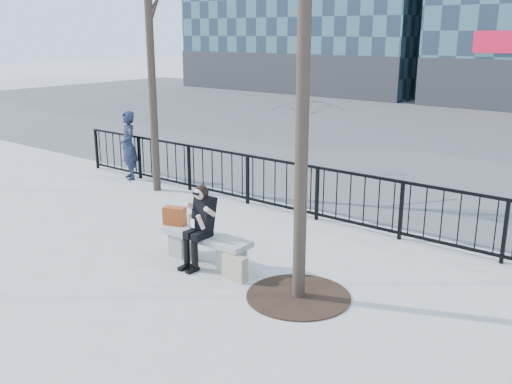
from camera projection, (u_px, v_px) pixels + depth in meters
The scene contains 10 objects.
ground at pixel (207, 262), 9.39m from camera, with size 120.00×120.00×0.00m, color #A2A29D.
street_surface at pixel (492, 136), 20.65m from camera, with size 60.00×23.00×0.01m, color #474747.
railing at pixel (309, 192), 11.49m from camera, with size 14.00×0.06×1.10m.
tree_grate at pixel (298, 296), 8.16m from camera, with size 1.50×1.50×0.02m, color black.
bench_main at pixel (206, 245), 9.30m from camera, with size 1.65×0.46×0.49m.
seated_woman at pixel (199, 226), 9.08m from camera, with size 0.50×0.64×1.34m.
handbag at pixel (175, 216), 9.68m from camera, with size 0.38×0.18×0.31m, color #9C3A13.
shopping_bag at pixel (235, 268), 8.68m from camera, with size 0.41×0.15×0.39m, color #C6BB8C.
standing_man at pixel (129, 146), 14.47m from camera, with size 0.64×0.42×1.75m, color black.
vendor_umbrella at pixel (306, 134), 15.43m from camera, with size 2.15×2.20×1.98m, color gold.
Camera 1 is at (6.08, -6.30, 3.67)m, focal length 40.00 mm.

